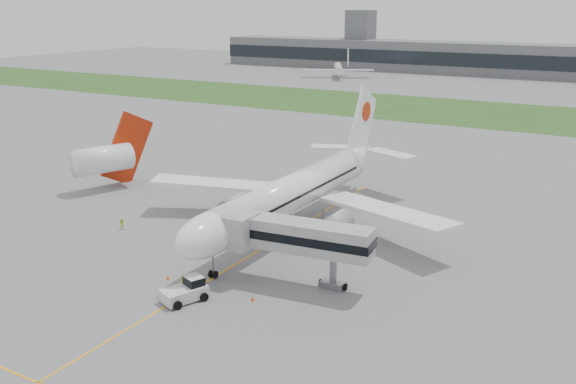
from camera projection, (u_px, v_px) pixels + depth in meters
The scene contains 14 objects.
ground at pixel (279, 239), 87.49m from camera, with size 600.00×600.00×0.00m, color gray.
apron_markings at pixel (259, 250), 83.33m from camera, with size 70.00×70.00×0.04m, color #F9A215, non-canonical shape.
grass_strip at pixel (488, 114), 187.37m from camera, with size 600.00×50.00×0.02m, color #254A1B.
terminal_building at pixel (549, 61), 276.85m from camera, with size 320.00×22.30×14.00m.
control_tower at pixel (359, 68), 323.56m from camera, with size 12.00×12.00×56.00m, color slate, non-canonical shape.
airliner at pixel (296, 190), 89.95m from camera, with size 48.13×53.95×17.88m.
pushback_tug at pixel (187, 290), 69.11m from camera, with size 4.58×5.47×2.46m.
jet_bridge at pixel (295, 237), 71.80m from camera, with size 16.73×6.37×7.76m.
safety_cone_left at pixel (168, 277), 74.46m from camera, with size 0.37×0.37×0.50m, color #FE510D.
safety_cone_right at pixel (252, 298), 69.10m from camera, with size 0.43×0.43×0.59m, color #FE510D.
ground_crew_near at pixel (183, 281), 72.23m from camera, with size 0.60×0.39×1.64m, color #ACE726.
ground_crew_far at pixel (122, 224), 90.79m from camera, with size 0.81×0.63×1.66m, color #C6F829.
neighbor_aircraft at pixel (106, 158), 110.13m from camera, with size 7.86×16.67×13.50m.
distant_aircraft_left at pixel (338, 78), 279.07m from camera, with size 30.29×26.73×11.58m, color white, non-canonical shape.
Camera 1 is at (41.99, -70.62, 30.77)m, focal length 40.00 mm.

